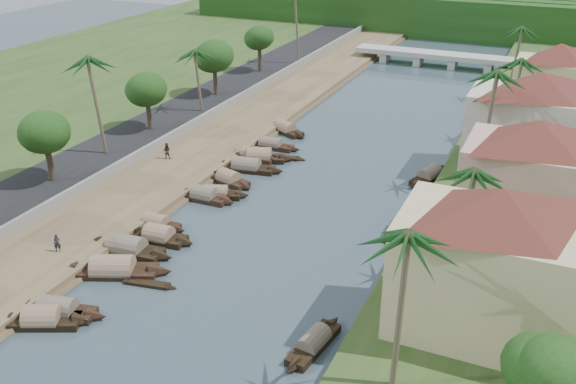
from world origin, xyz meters
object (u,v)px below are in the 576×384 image
at_px(sampan_0, 58,310).
at_px(sampan_1, 43,320).
at_px(person_near, 57,243).
at_px(bridge, 436,56).
at_px(building_near, 493,260).

xyz_separation_m(sampan_0, sampan_1, (-0.16, -1.33, 0.00)).
relative_size(sampan_0, person_near, 5.04).
bearing_deg(person_near, bridge, 38.46).
distance_m(sampan_0, sampan_1, 1.34).
xyz_separation_m(bridge, sampan_1, (-9.32, -84.51, -1.31)).
height_order(bridge, building_near, building_near).
distance_m(bridge, building_near, 76.54).
bearing_deg(person_near, sampan_1, -96.24).
bearing_deg(bridge, person_near, -100.56).
xyz_separation_m(building_near, person_near, (-33.39, -3.19, -4.81)).
bearing_deg(building_near, bridge, 104.39).
relative_size(bridge, building_near, 1.89).
xyz_separation_m(building_near, sampan_0, (-28.15, -9.18, -5.97)).
relative_size(building_near, person_near, 9.61).
height_order(sampan_1, person_near, person_near).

